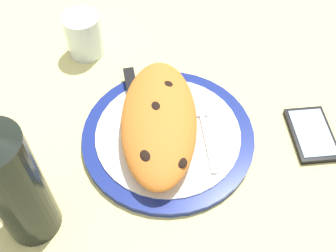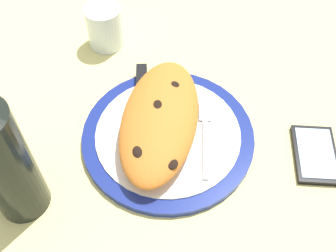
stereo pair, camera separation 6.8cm
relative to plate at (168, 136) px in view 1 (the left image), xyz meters
The scene contains 8 objects.
ground_plane 2.26cm from the plate, ahead, with size 150.00×150.00×3.00cm, color #E5D684.
plate is the anchor object (origin of this frame).
calzone 3.89cm from the plate, 65.37° to the left, with size 26.71×12.99×5.45cm.
fork 6.43cm from the plate, 80.02° to the right, with size 15.65×3.12×0.40cm.
knife 9.54cm from the plate, 39.28° to the left, with size 21.21×5.45×1.20cm.
smartphone 24.90cm from the plate, 90.91° to the right, with size 11.70×7.76×1.16cm.
water_glass 27.53cm from the plate, 36.03° to the left, with size 7.21×7.21×8.68cm.
wine_bottle 27.57cm from the plate, 126.40° to the left, with size 7.80×7.80×28.70cm.
Camera 1 is at (-40.73, 0.85, 58.48)cm, focal length 43.97 mm.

